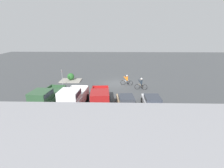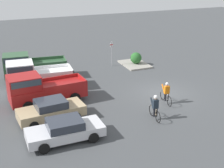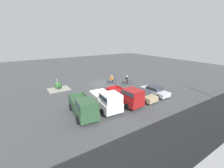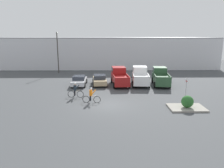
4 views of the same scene
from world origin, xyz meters
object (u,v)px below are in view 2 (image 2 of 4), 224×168
sedan_0 (65,130)px  fire_lane_sign (112,51)px  pickup_truck_2 (30,66)px  cyclist_1 (155,107)px  sedan_1 (51,110)px  pickup_truck_0 (40,89)px  shrub (136,58)px  pickup_truck_1 (34,75)px  cyclist_0 (166,93)px

sedan_0 → fire_lane_sign: fire_lane_sign is taller
pickup_truck_2 → cyclist_1: size_ratio=3.07×
sedan_1 → pickup_truck_0: (2.76, 0.16, 0.48)m
pickup_truck_0 → shrub: bearing=-61.1°
cyclist_1 → shrub: 11.69m
sedan_1 → shrub: bearing=-50.4°
fire_lane_sign → sedan_0: bearing=147.1°
sedan_0 → pickup_truck_2: (11.25, 0.25, 0.52)m
pickup_truck_2 → fire_lane_sign: size_ratio=2.20×
pickup_truck_1 → pickup_truck_0: bearing=179.2°
sedan_0 → pickup_truck_2: pickup_truck_2 is taller
pickup_truck_2 → cyclist_0: (-8.96, -8.35, -0.39)m
pickup_truck_0 → shrub: 12.01m
cyclist_0 → shrub: cyclist_0 is taller
cyclist_0 → shrub: 9.29m
sedan_0 → sedan_1: bearing=4.2°
pickup_truck_2 → shrub: 10.41m
pickup_truck_0 → pickup_truck_2: (5.69, -0.12, -0.01)m
sedan_0 → cyclist_0: 8.42m
sedan_1 → cyclist_1: bearing=-111.0°
fire_lane_sign → cyclist_1: bearing=171.8°
pickup_truck_1 → cyclist_1: bearing=-141.4°
pickup_truck_1 → cyclist_1: 10.30m
pickup_truck_1 → shrub: (2.92, -10.47, -0.52)m
sedan_0 → cyclist_1: 6.11m
fire_lane_sign → pickup_truck_1: bearing=113.8°
cyclist_1 → shrub: bearing=-20.3°
cyclist_1 → fire_lane_sign: fire_lane_sign is taller
sedan_0 → sedan_1: (2.80, 0.21, 0.04)m
cyclist_0 → cyclist_1: bearing=133.3°
cyclist_1 → shrub: cyclist_1 is taller
sedan_1 → pickup_truck_1: 5.66m
cyclist_0 → cyclist_1: (-1.90, 2.01, 0.07)m
pickup_truck_1 → cyclist_0: bearing=-126.1°
pickup_truck_2 → cyclist_0: size_ratio=2.94×
cyclist_1 → fire_lane_sign: (11.61, -1.67, 0.63)m
shrub → sedan_0: bearing=138.2°
pickup_truck_2 → shrub: pickup_truck_2 is taller
sedan_1 → sedan_0: bearing=-175.8°
pickup_truck_1 → shrub: pickup_truck_1 is taller
pickup_truck_2 → pickup_truck_0: bearing=178.8°
cyclist_0 → sedan_0: bearing=105.8°
cyclist_0 → shrub: bearing=-12.7°
sedan_0 → cyclist_1: size_ratio=2.48×
sedan_0 → shrub: (11.35, -10.14, 0.05)m
pickup_truck_1 → fire_lane_sign: size_ratio=2.09×
sedan_0 → shrub: sedan_0 is taller
pickup_truck_0 → pickup_truck_2: bearing=-1.2°
shrub → pickup_truck_2: bearing=90.6°
pickup_truck_0 → cyclist_1: 8.28m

